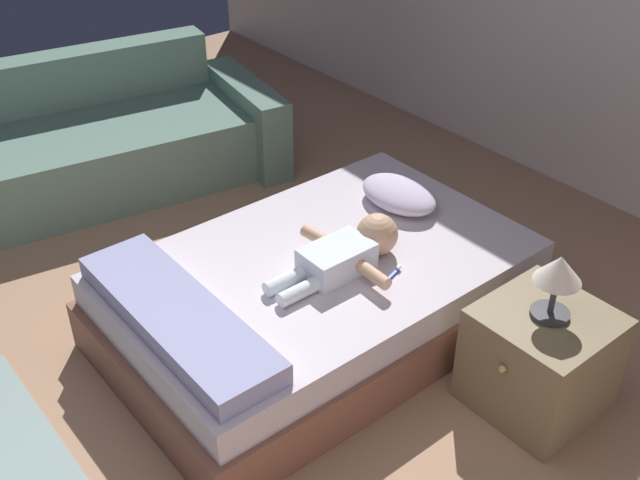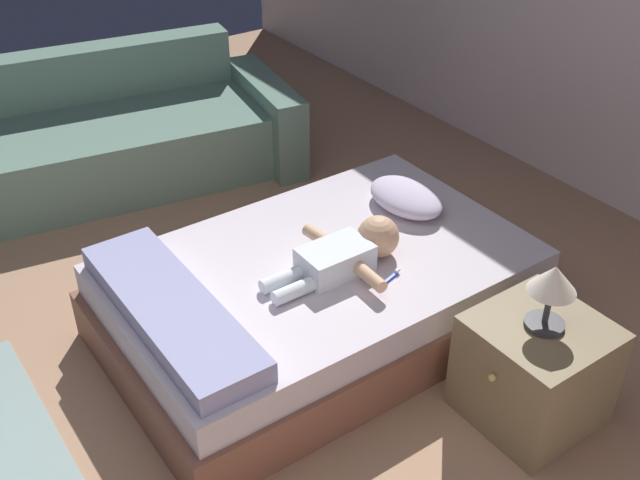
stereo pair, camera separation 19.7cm
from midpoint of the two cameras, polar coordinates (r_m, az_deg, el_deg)
The scene contains 9 objects.
ground_plane at distance 3.21m, azimuth -12.90°, elevation -14.40°, with size 8.00×8.00×0.00m, color #A87F60.
bed at distance 3.51m, azimuth -1.61°, elevation -4.09°, with size 1.21×1.91×0.39m.
pillow at distance 3.76m, azimuth 4.42°, elevation 3.40°, with size 0.43×0.28×0.12m.
baby at distance 3.31m, azimuth 0.51°, elevation -0.89°, with size 0.54×0.67×0.19m.
toothbrush at distance 3.29m, azimuth 3.76°, elevation -2.61°, with size 0.05×0.13×0.02m.
couch at distance 4.87m, azimuth -17.70°, elevation 6.75°, with size 1.33×2.25×0.73m.
nightstand at distance 3.22m, azimuth 14.40°, elevation -8.68°, with size 0.48×0.51×0.46m.
lamp at distance 2.95m, azimuth 15.55°, elevation -2.55°, with size 0.18×0.18×0.28m.
blanket at distance 3.07m, azimuth -12.46°, elevation -5.63°, with size 1.09×0.31×0.09m.
Camera 1 is at (1.98, -0.85, 2.35)m, focal length 42.85 mm.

